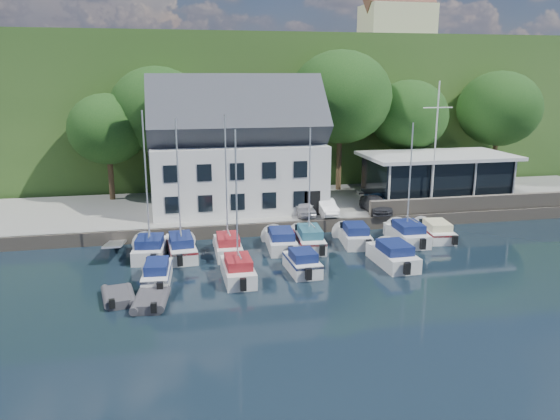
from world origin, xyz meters
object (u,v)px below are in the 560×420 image
at_px(car_blue, 376,200).
at_px(boat_r1_6, 410,179).
at_px(club_pavilion, 436,177).
at_px(boat_r1_4, 310,184).
at_px(dinghy_0, 118,295).
at_px(car_white, 326,207).
at_px(boat_r2_3, 393,253).
at_px(boat_r1_7, 435,229).
at_px(boat_r2_0, 157,272).
at_px(boat_r1_3, 281,239).
at_px(boat_r2_1, 237,206).
at_px(boat_r1_5, 355,234).
at_px(boat_r1_1, 179,189).
at_px(boat_r1_2, 226,190).
at_px(dinghy_1, 151,299).
at_px(boat_r2_2, 302,261).
at_px(car_silver, 303,207).
at_px(car_dgrey, 375,204).
at_px(flagpole, 435,147).
at_px(harbor_building, 237,157).
at_px(boat_r1_0, 147,191).

xyz_separation_m(car_blue, boat_r1_6, (-0.17, -6.67, 3.10)).
distance_m(club_pavilion, boat_r1_4, 16.45).
bearing_deg(dinghy_0, boat_r1_4, 20.29).
relative_size(car_white, boat_r2_3, 0.60).
relative_size(boat_r1_7, boat_r2_0, 1.07).
distance_m(boat_r1_3, boat_r2_1, 7.60).
xyz_separation_m(boat_r1_4, boat_r1_5, (3.46, 0.05, -3.86)).
distance_m(boat_r1_1, boat_r1_2, 3.17).
height_order(car_white, boat_r2_0, car_white).
height_order(boat_r1_1, boat_r1_2, boat_r1_1).
bearing_deg(dinghy_1, boat_r2_2, 27.08).
relative_size(car_blue, boat_r2_0, 0.63).
distance_m(car_silver, boat_r1_1, 11.69).
bearing_deg(club_pavilion, car_dgrey, -154.27).
distance_m(boat_r1_4, boat_r2_1, 7.88).
bearing_deg(boat_r2_1, dinghy_1, -151.05).
height_order(car_white, dinghy_1, car_white).
bearing_deg(boat_r1_3, boat_r1_2, -166.89).
height_order(boat_r1_3, boat_r2_1, boat_r2_1).
relative_size(club_pavilion, car_white, 3.51).
xyz_separation_m(flagpole, boat_r2_0, (-22.52, -9.80, -5.56)).
height_order(harbor_building, boat_r1_1, harbor_building).
relative_size(boat_r1_4, dinghy_0, 3.14).
bearing_deg(flagpole, car_dgrey, 179.04).
xyz_separation_m(boat_r1_2, dinghy_0, (-6.76, -6.63, -4.18)).
bearing_deg(car_white, car_dgrey, -1.07).
xyz_separation_m(harbor_building, club_pavilion, (18.00, -0.50, -2.30)).
bearing_deg(boat_r1_3, car_blue, 37.42).
height_order(flagpole, boat_r1_2, flagpole).
bearing_deg(boat_r2_1, car_white, 50.39).
distance_m(boat_r2_2, dinghy_0, 11.18).
bearing_deg(boat_r2_2, dinghy_0, -170.49).
xyz_separation_m(boat_r2_1, boat_r2_3, (10.20, 0.56, -3.78)).
height_order(boat_r1_1, boat_r2_1, boat_r1_1).
distance_m(car_blue, dinghy_1, 23.50).
bearing_deg(car_blue, boat_r1_4, -123.44).
distance_m(harbor_building, boat_r1_1, 10.36).
distance_m(car_blue, flagpole, 6.55).
distance_m(boat_r1_3, dinghy_0, 12.84).
xyz_separation_m(boat_r2_3, dinghy_1, (-15.28, -3.39, -0.42)).
relative_size(boat_r1_3, boat_r2_1, 0.68).
relative_size(car_silver, boat_r2_0, 0.64).
height_order(boat_r1_2, boat_r1_3, boat_r1_2).
bearing_deg(boat_r1_6, car_white, 132.79).
distance_m(boat_r1_0, dinghy_1, 9.13).
xyz_separation_m(boat_r1_4, boat_r1_6, (7.39, -0.31, 0.11)).
bearing_deg(boat_r2_1, boat_r2_3, 3.05).
xyz_separation_m(boat_r1_1, boat_r2_3, (13.39, -4.65, -3.87)).
relative_size(car_dgrey, boat_r2_1, 0.46).
height_order(car_white, boat_r1_6, boat_r1_6).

